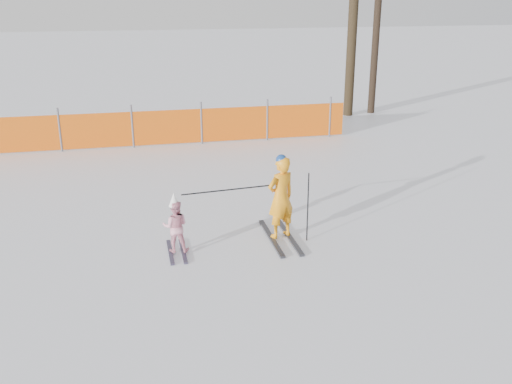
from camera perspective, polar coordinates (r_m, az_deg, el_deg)
The scene contains 6 objects.
ground at distance 9.89m, azimuth 0.64°, elevation -6.42°, with size 120.00×120.00×0.00m, color white.
adult at distance 10.28m, azimuth 2.50°, elevation -0.60°, with size 0.65×1.68×1.61m.
child at distance 9.91m, azimuth -8.07°, elevation -3.36°, with size 0.50×0.99×1.11m.
ski_poles at distance 10.04m, azimuth 0.79°, elevation -0.56°, with size 2.26×0.21×1.29m.
safety_fence at distance 16.92m, azimuth -14.99°, elevation 6.00°, with size 14.45×0.06×1.25m.
tree_trunks at distance 21.16m, azimuth 10.40°, elevation 15.74°, with size 1.30×0.53×6.41m.
Camera 1 is at (-2.04, -8.65, 4.33)m, focal length 40.00 mm.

